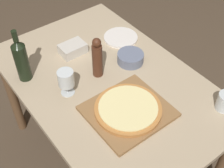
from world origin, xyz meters
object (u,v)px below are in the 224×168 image
(pepper_mill, at_px, (97,58))
(small_bowl, at_px, (130,58))
(wine_bottle, at_px, (21,59))
(wine_glass, at_px, (66,79))
(pizza, at_px, (128,108))

(pepper_mill, bearing_deg, small_bowl, -7.33)
(small_bowl, bearing_deg, wine_bottle, 155.67)
(wine_bottle, height_order, small_bowl, wine_bottle)
(wine_glass, relative_size, small_bowl, 0.96)
(wine_glass, bearing_deg, wine_bottle, 117.65)
(wine_bottle, xyz_separation_m, pepper_mill, (0.33, -0.21, -0.01))
(pizza, bearing_deg, wine_bottle, 118.52)
(wine_bottle, distance_m, wine_glass, 0.27)
(pizza, height_order, wine_bottle, wine_bottle)
(wine_bottle, height_order, wine_glass, wine_bottle)
(pepper_mill, height_order, wine_glass, pepper_mill)
(wine_glass, distance_m, small_bowl, 0.42)
(pepper_mill, relative_size, small_bowl, 1.60)
(wine_bottle, xyz_separation_m, small_bowl, (0.53, -0.24, -0.10))
(pepper_mill, bearing_deg, wine_bottle, 146.64)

